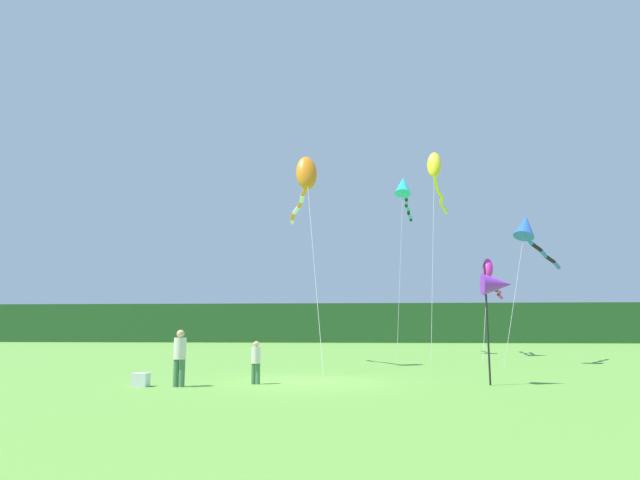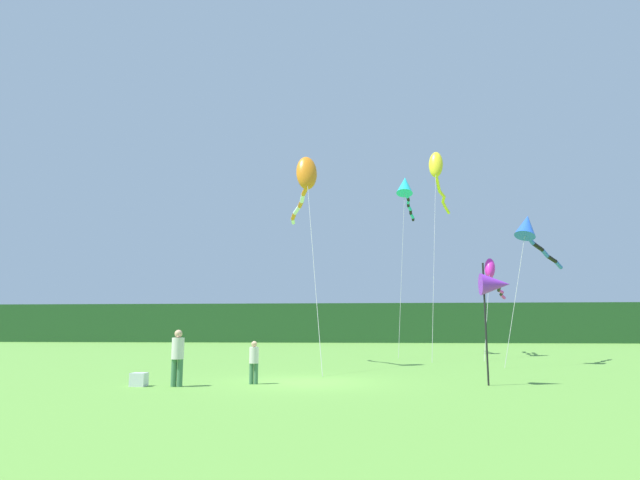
# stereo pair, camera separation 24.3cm
# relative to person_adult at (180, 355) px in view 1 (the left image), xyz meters

# --- Properties ---
(ground_plane) EXTENTS (120.00, 120.00, 0.00)m
(ground_plane) POSITION_rel_person_adult_xyz_m (3.65, 1.67, -0.94)
(ground_plane) COLOR #5B9338
(distant_treeline) EXTENTS (108.00, 2.76, 4.41)m
(distant_treeline) POSITION_rel_person_adult_xyz_m (3.65, 46.67, 1.27)
(distant_treeline) COLOR #234C23
(distant_treeline) RESTS_ON ground
(person_adult) EXTENTS (0.37, 0.37, 1.68)m
(person_adult) POSITION_rel_person_adult_xyz_m (0.00, 0.00, 0.00)
(person_adult) COLOR #3F724C
(person_adult) RESTS_ON ground
(person_child) EXTENTS (0.29, 0.29, 1.32)m
(person_child) POSITION_rel_person_adult_xyz_m (2.14, 0.91, -0.20)
(person_child) COLOR #3F724C
(person_child) RESTS_ON ground
(cooler_box) EXTENTS (0.45, 0.39, 0.40)m
(cooler_box) POSITION_rel_person_adult_xyz_m (-1.17, 0.01, -0.74)
(cooler_box) COLOR silver
(cooler_box) RESTS_ON ground
(banner_flag_pole) EXTENTS (0.90, 0.70, 3.75)m
(banner_flag_pole) POSITION_rel_person_adult_xyz_m (9.69, 1.13, 2.11)
(banner_flag_pole) COLOR black
(banner_flag_pole) RESTS_ON ground
(kite_magenta) EXTENTS (3.61, 9.41, 6.10)m
(kite_magenta) POSITION_rel_person_adult_xyz_m (13.54, 18.21, 4.10)
(kite_magenta) COLOR #B2B2B2
(kite_magenta) RESTS_ON ground
(kite_blue) EXTENTS (4.79, 5.88, 7.35)m
(kite_blue) POSITION_rel_person_adult_xyz_m (13.70, 10.71, 5.52)
(kite_blue) COLOR #B2B2B2
(kite_blue) RESTS_ON ground
(kite_orange) EXTENTS (2.30, 8.04, 9.75)m
(kite_orange) POSITION_rel_person_adult_xyz_m (2.92, 8.20, 7.73)
(kite_orange) COLOR #B2B2B2
(kite_orange) RESTS_ON ground
(kite_cyan) EXTENTS (1.86, 7.79, 11.83)m
(kite_cyan) POSITION_rel_person_adult_xyz_m (8.40, 19.34, 10.01)
(kite_cyan) COLOR #B2B2B2
(kite_cyan) RESTS_ON ground
(kite_yellow) EXTENTS (2.88, 10.77, 12.58)m
(kite_yellow) POSITION_rel_person_adult_xyz_m (10.23, 17.07, 10.41)
(kite_yellow) COLOR #B2B2B2
(kite_yellow) RESTS_ON ground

